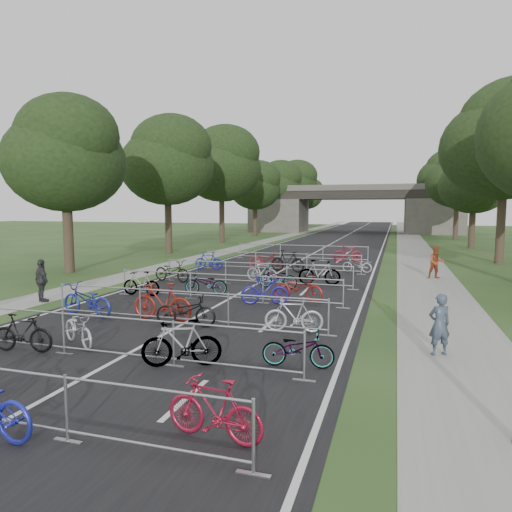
{
  "coord_description": "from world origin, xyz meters",
  "views": [
    {
      "loc": [
        6.38,
        -5.66,
        3.67
      ],
      "look_at": [
        -0.81,
        17.7,
        1.1
      ],
      "focal_mm": 32.0,
      "sensor_mm": 36.0,
      "label": 1
    }
  ],
  "objects": [
    {
      "name": "tree_left_5",
      "position": [
        -11.39,
        75.93,
        8.12
      ],
      "size": [
        8.4,
        8.4,
        12.81
      ],
      "color": "#33261C",
      "rests_on": "ground"
    },
    {
      "name": "barrier_row_4",
      "position": [
        0.0,
        15.0,
        0.55
      ],
      "size": [
        9.7,
        0.08,
        1.1
      ],
      "color": "#9EA0A5",
      "rests_on": "ground"
    },
    {
      "name": "bike_9",
      "position": [
        -0.84,
        7.39,
        0.63
      ],
      "size": [
        2.09,
        0.59,
        1.26
      ],
      "primitive_type": "imported",
      "rotation": [
        0.0,
        0.0,
        4.71
      ],
      "color": "maroon",
      "rests_on": "ground"
    },
    {
      "name": "bike_11",
      "position": [
        3.57,
        7.26,
        0.52
      ],
      "size": [
        1.8,
        0.78,
        1.05
      ],
      "primitive_type": "imported",
      "rotation": [
        0.0,
        0.0,
        4.88
      ],
      "color": "#A7A8AF",
      "rests_on": "ground"
    },
    {
      "name": "bike_20",
      "position": [
        -4.3,
        19.43,
        0.53
      ],
      "size": [
        1.77,
        0.58,
        1.05
      ],
      "primitive_type": "imported",
      "rotation": [
        0.0,
        0.0,
        4.76
      ],
      "color": "navy",
      "rests_on": "ground"
    },
    {
      "name": "tree_right_2",
      "position": [
        13.11,
        39.93,
        5.95
      ],
      "size": [
        6.16,
        6.16,
        9.39
      ],
      "color": "#33261C",
      "rests_on": "ground"
    },
    {
      "name": "bike_13",
      "position": [
        -1.27,
        11.96,
        0.48
      ],
      "size": [
        1.89,
        0.86,
        0.96
      ],
      "primitive_type": "imported",
      "rotation": [
        0.0,
        0.0,
        4.84
      ],
      "color": "#9EA0A5",
      "rests_on": "ground"
    },
    {
      "name": "bike_27",
      "position": [
        3.25,
        26.02,
        0.59
      ],
      "size": [
        2.03,
        0.97,
        1.18
      ],
      "primitive_type": "imported",
      "rotation": [
        0.0,
        0.0,
        1.79
      ],
      "color": "maroon",
      "rests_on": "ground"
    },
    {
      "name": "barrier_row_6",
      "position": [
        0.0,
        26.0,
        0.55
      ],
      "size": [
        9.7,
        0.08,
        1.1
      ],
      "color": "#9EA0A5",
      "rests_on": "ground"
    },
    {
      "name": "bike_8",
      "position": [
        -3.57,
        7.15,
        0.56
      ],
      "size": [
        2.24,
        1.1,
        1.13
      ],
      "primitive_type": "imported",
      "rotation": [
        0.0,
        0.0,
        4.54
      ],
      "color": "navy",
      "rests_on": "ground"
    },
    {
      "name": "tree_left_4",
      "position": [
        -11.39,
        63.93,
        7.3
      ],
      "size": [
        7.56,
        7.56,
        11.53
      ],
      "color": "#33261C",
      "rests_on": "ground"
    },
    {
      "name": "bike_17",
      "position": [
        0.01,
        16.03,
        0.52
      ],
      "size": [
        1.78,
        0.85,
        1.03
      ],
      "primitive_type": "imported",
      "rotation": [
        0.0,
        0.0,
        1.35
      ],
      "color": "gray",
      "rests_on": "ground"
    },
    {
      "name": "pedestrian_a",
      "position": [
        7.48,
        6.29,
        0.78
      ],
      "size": [
        0.67,
        0.57,
        1.56
      ],
      "primitive_type": "imported",
      "rotation": [
        0.0,
        0.0,
        3.57
      ],
      "color": "#364151",
      "rests_on": "ground"
    },
    {
      "name": "sidewalk_right",
      "position": [
        8.0,
        50.0,
        0.01
      ],
      "size": [
        3.0,
        140.0,
        0.01
      ],
      "primitive_type": "cube",
      "color": "gray",
      "rests_on": "ground"
    },
    {
      "name": "bike_3",
      "position": [
        3.73,
        0.72,
        0.52
      ],
      "size": [
        1.76,
        0.71,
        1.03
      ],
      "primitive_type": "imported",
      "rotation": [
        0.0,
        0.0,
        4.58
      ],
      "color": "maroon",
      "rests_on": "ground"
    },
    {
      "name": "bike_14",
      "position": [
        1.67,
        10.78,
        0.55
      ],
      "size": [
        1.9,
        0.96,
        1.1
      ],
      "primitive_type": "imported",
      "rotation": [
        0.0,
        0.0,
        1.83
      ],
      "color": "navy",
      "rests_on": "ground"
    },
    {
      "name": "bike_15",
      "position": [
        2.76,
        11.79,
        0.53
      ],
      "size": [
        2.08,
        0.93,
        1.06
      ],
      "primitive_type": "imported",
      "rotation": [
        0.0,
        0.0,
        1.46
      ],
      "color": "maroon",
      "rests_on": "ground"
    },
    {
      "name": "barrier_row_1",
      "position": [
        0.0,
        3.6,
        0.55
      ],
      "size": [
        9.7,
        0.08,
        1.1
      ],
      "color": "#9EA0A5",
      "rests_on": "ground"
    },
    {
      "name": "bike_4",
      "position": [
        -2.65,
        3.42,
        0.49
      ],
      "size": [
        1.7,
        0.71,
        0.99
      ],
      "primitive_type": "imported",
      "rotation": [
        0.0,
        0.0,
        1.73
      ],
      "color": "black",
      "rests_on": "ground"
    },
    {
      "name": "tree_right_5",
      "position": [
        13.11,
        75.93,
        5.95
      ],
      "size": [
        6.16,
        6.16,
        9.39
      ],
      "color": "#33261C",
      "rests_on": "ground"
    },
    {
      "name": "barrier_row_3",
      "position": [
        0.0,
        11.0,
        0.55
      ],
      "size": [
        9.7,
        0.08,
        1.1
      ],
      "color": "#9EA0A5",
      "rests_on": "ground"
    },
    {
      "name": "tree_left_3",
      "position": [
        -11.39,
        51.93,
        6.49
      ],
      "size": [
        6.72,
        6.72,
        10.25
      ],
      "color": "#33261C",
      "rests_on": "ground"
    },
    {
      "name": "bike_5",
      "position": [
        -1.64,
        4.29,
        0.46
      ],
      "size": [
        1.83,
        1.44,
        0.93
      ],
      "primitive_type": "imported",
      "rotation": [
        0.0,
        0.0,
        1.03
      ],
      "color": "#AEACB4",
      "rests_on": "ground"
    },
    {
      "name": "bike_22",
      "position": [
        0.45,
        19.77,
        0.63
      ],
      "size": [
        2.18,
        1.05,
        1.26
      ],
      "primitive_type": "imported",
      "rotation": [
        0.0,
        0.0,
        1.34
      ],
      "color": "black",
      "rests_on": "ground"
    },
    {
      "name": "bike_16",
      "position": [
        -4.27,
        14.65,
        0.54
      ],
      "size": [
        2.15,
        1.07,
        1.08
      ],
      "primitive_type": "imported",
      "rotation": [
        0.0,
        0.0,
        1.39
      ],
      "color": "black",
      "rests_on": "ground"
    },
    {
      "name": "road",
      "position": [
        0.0,
        50.0,
        0.01
      ],
      "size": [
        11.0,
        140.0,
        0.01
      ],
      "primitive_type": "cube",
      "color": "black",
      "rests_on": "ground"
    },
    {
      "name": "bike_21",
      "position": [
        -1.12,
        20.69,
        0.55
      ],
      "size": [
        2.11,
        0.78,
        1.1
      ],
      "primitive_type": "imported",
      "rotation": [
        0.0,
        0.0,
        1.55
      ],
      "color": "maroon",
      "rests_on": "ground"
    },
    {
      "name": "tree_right_1",
      "position": [
        13.11,
        27.93,
        7.9
      ],
      "size": [
        8.18,
        8.18,
        12.47
      ],
      "color": "#33261C",
      "rests_on": "ground"
    },
    {
      "name": "barrier_row_2",
      "position": [
        0.0,
        7.2,
        0.55
      ],
      "size": [
        9.7,
        0.08,
        1.1
      ],
      "color": "#9EA0A5",
      "rests_on": "ground"
    },
    {
      "name": "tree_right_3",
      "position": [
        13.11,
        51.93,
        6.92
      ],
      "size": [
        7.17,
        7.17,
        10.93
      ],
      "color": "#33261C",
      "rests_on": "ground"
    },
    {
      "name": "bike_6",
      "position": [
        1.72,
        3.63,
        0.56
      ],
      "size": [
        1.91,
        1.19,
        1.11
      ],
      "primitive_type": "imported",
      "rotation": [
        0.0,
        0.0,
        5.11
      ],
      "color": "#9EA0A5",
      "rests_on": "ground"
    },
    {
      "name": "tree_right_4",
      "position": [
        13.11,
        63.93,
        7.9
      ],
      "size": [
        8.18,
        8.18,
        12.47
      ],
      "color": "#33261C",
      "rests_on": "ground"
    },
    {
      "name": "tree_left_2",
      "position": [
        -11.39,
        39.93,
        8.12
      ],
      "size": [
        8.4,
        8.4,
        12.81
      ],
      "color": "#33261C",
      "rests_on": "ground"
    },
    {
      "name": "tree_left_0",
      "position": [
        -11.39,
        15.93,
        6.49
      ],
      "size": [
        6.72,
        6.72,
        10.25
      ],
      "color": "#33261C",
      "rests_on": "ground"
    },
    {
      "name": "tree_right_6",
      "position": [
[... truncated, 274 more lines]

